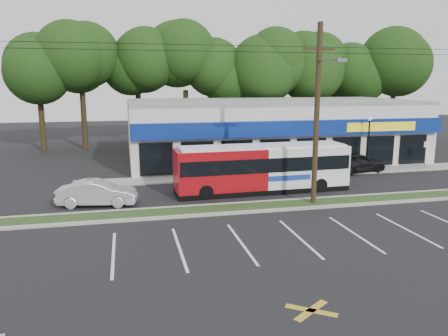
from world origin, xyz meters
The scene contains 15 objects.
ground centered at (0.00, 0.00, 0.00)m, with size 120.00×120.00×0.00m, color black.
grass_strip centered at (0.00, 1.00, 0.06)m, with size 40.00×1.60×0.12m, color #253B18.
curb_south centered at (0.00, 0.15, 0.07)m, with size 40.00×0.25×0.14m, color #9E9E93.
curb_north centered at (0.00, 1.85, 0.07)m, with size 40.00×0.25×0.14m, color #9E9E93.
sidewalk centered at (5.00, 9.00, 0.05)m, with size 32.00×2.20×0.10m, color #9E9E93.
strip_mall centered at (5.50, 15.91, 2.65)m, with size 25.00×12.55×5.30m.
utility_pole centered at (2.83, 0.93, 5.41)m, with size 50.00×2.77×10.00m.
lamp_post centered at (11.00, 8.80, 2.67)m, with size 0.30×0.30×4.25m.
sign_post centered at (16.00, 8.57, 1.56)m, with size 0.45×0.10×2.23m.
tree_line centered at (4.00, 26.00, 8.42)m, with size 46.76×6.76×11.83m.
metrobus centered at (1.06, 4.50, 1.58)m, with size 11.18×2.67×2.99m.
car_dark centered at (9.90, 8.50, 0.79)m, with size 1.87×4.65×1.59m, color black.
car_silver centered at (-9.00, 3.50, 0.72)m, with size 1.52×4.37×1.44m, color #AFB0B7.
pedestrian_a centered at (2.00, 8.50, 0.83)m, with size 0.60×0.40×1.66m, color silver.
pedestrian_b centered at (8.08, 7.75, 0.76)m, with size 0.74×0.57×1.52m, color silver.
Camera 1 is at (-7.32, -21.34, 6.87)m, focal length 35.00 mm.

